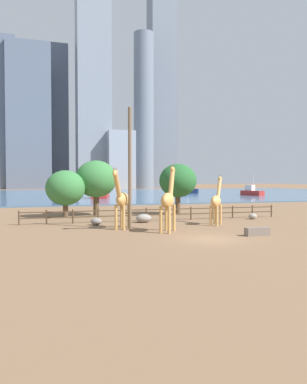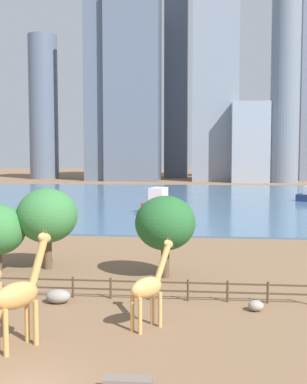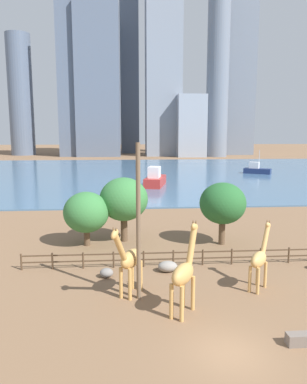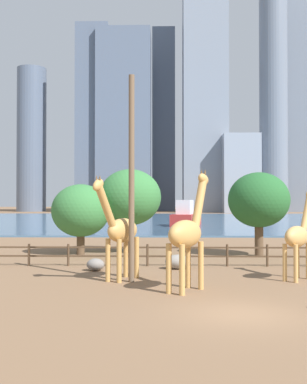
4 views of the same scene
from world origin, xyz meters
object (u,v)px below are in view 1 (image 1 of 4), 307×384
(boat_tug, at_px, (101,192))
(giraffe_tall, at_px, (216,201))
(boulder_near_fence, at_px, (96,221))
(tree_right_tall, at_px, (96,179))
(giraffe_young, at_px, (122,200))
(tree_center_broad, at_px, (65,188))
(utility_pole, at_px, (130,169))
(boulder_small, at_px, (253,216))
(feeding_trough, at_px, (257,232))
(tree_left_large, at_px, (178,181))
(giraffe_companion, at_px, (168,200))
(boat_ferry, at_px, (252,192))
(boulder_by_pole, at_px, (144,218))
(boat_sailboat, at_px, (186,190))

(boat_tug, bearing_deg, giraffe_tall, -162.30)
(boulder_near_fence, bearing_deg, boat_tug, 80.92)
(tree_right_tall, xyz_separation_m, boat_tug, (5.78, 35.06, -2.63))
(giraffe_young, height_order, tree_center_broad, tree_center_broad)
(utility_pole, height_order, boat_tug, utility_pole)
(boulder_small, relative_size, feeding_trough, 0.48)
(tree_left_large, xyz_separation_m, boat_tug, (-3.42, 36.80, -2.43))
(giraffe_companion, height_order, boulder_small, giraffe_companion)
(boat_ferry, bearing_deg, boulder_by_pole, -60.25)
(giraffe_tall, xyz_separation_m, boulder_by_pole, (-5.79, 3.57, -1.73))
(giraffe_young, bearing_deg, giraffe_companion, 78.25)
(tree_center_broad, bearing_deg, giraffe_young, -70.85)
(giraffe_companion, relative_size, tree_left_large, 0.91)
(giraffe_tall, xyz_separation_m, giraffe_companion, (-5.59, -2.99, 0.34))
(giraffe_tall, distance_m, boulder_small, 6.82)
(tree_left_large, height_order, tree_right_tall, tree_right_tall)
(giraffe_young, relative_size, tree_right_tall, 0.81)
(giraffe_tall, relative_size, boulder_small, 5.23)
(boulder_by_pole, bearing_deg, giraffe_tall, -31.64)
(giraffe_tall, relative_size, utility_pole, 0.46)
(giraffe_young, relative_size, boulder_near_fence, 5.18)
(giraffe_companion, height_order, utility_pole, utility_pole)
(boulder_by_pole, xyz_separation_m, feeding_trough, (5.73, -10.33, -0.11))
(tree_right_tall, bearing_deg, boulder_small, -30.28)
(giraffe_young, distance_m, feeding_trough, 10.97)
(boulder_small, bearing_deg, boat_sailboat, 74.39)
(giraffe_tall, relative_size, boulder_near_fence, 4.65)
(tree_left_large, height_order, tree_center_broad, tree_left_large)
(boulder_by_pole, bearing_deg, tree_left_large, 48.23)
(tree_left_large, bearing_deg, tree_center_broad, 177.45)
(tree_right_tall, relative_size, boat_tug, 0.69)
(tree_left_large, height_order, boat_tug, tree_left_large)
(giraffe_tall, relative_size, boat_sailboat, 0.68)
(giraffe_young, distance_m, boulder_by_pole, 5.32)
(boulder_by_pole, distance_m, boat_tug, 43.47)
(giraffe_young, distance_m, boat_sailboat, 73.64)
(tree_center_broad, xyz_separation_m, boat_ferry, (46.28, 38.58, -2.10))
(utility_pole, height_order, tree_left_large, utility_pole)
(tree_center_broad, bearing_deg, boat_tug, 75.68)
(utility_pole, relative_size, boulder_by_pole, 6.74)
(giraffe_tall, relative_size, giraffe_young, 0.90)
(giraffe_tall, bearing_deg, boat_tug, 43.99)
(utility_pole, xyz_separation_m, tree_center_broad, (-4.43, 11.56, -1.80))
(tree_center_broad, bearing_deg, boat_ferry, 39.82)
(utility_pole, height_order, boat_ferry, utility_pole)
(giraffe_tall, distance_m, tree_center_broad, 16.56)
(boulder_by_pole, xyz_separation_m, tree_right_tall, (-3.32, 8.32, 3.70))
(tree_right_tall, bearing_deg, boat_tug, 80.64)
(boulder_near_fence, bearing_deg, boulder_by_pole, 9.51)
(feeding_trough, bearing_deg, giraffe_tall, 89.55)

